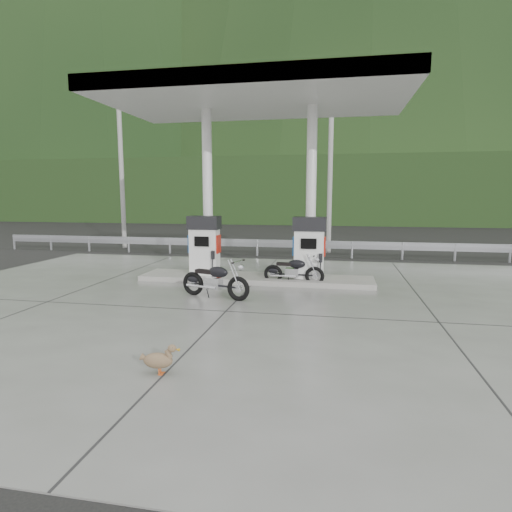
% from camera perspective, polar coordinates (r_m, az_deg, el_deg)
% --- Properties ---
extents(ground, '(160.00, 160.00, 0.00)m').
position_cam_1_polar(ground, '(10.60, -2.63, -6.06)').
color(ground, black).
rests_on(ground, ground).
extents(forecourt_apron, '(18.00, 14.00, 0.02)m').
position_cam_1_polar(forecourt_apron, '(10.60, -2.63, -6.01)').
color(forecourt_apron, slate).
rests_on(forecourt_apron, ground).
extents(pump_island, '(7.00, 1.40, 0.15)m').
position_cam_1_polar(pump_island, '(12.97, -0.04, -3.01)').
color(pump_island, gray).
rests_on(pump_island, forecourt_apron).
extents(gas_pump_left, '(0.95, 0.55, 1.80)m').
position_cam_1_polar(gas_pump_left, '(13.21, -6.87, 1.42)').
color(gas_pump_left, white).
rests_on(gas_pump_left, pump_island).
extents(gas_pump_right, '(0.95, 0.55, 1.80)m').
position_cam_1_polar(gas_pump_right, '(12.61, 7.11, 1.10)').
color(gas_pump_right, white).
rests_on(gas_pump_right, pump_island).
extents(canopy_column_left, '(0.30, 0.30, 5.00)m').
position_cam_1_polar(canopy_column_left, '(13.51, -6.47, 8.38)').
color(canopy_column_left, white).
rests_on(canopy_column_left, pump_island).
extents(canopy_column_right, '(0.30, 0.30, 5.00)m').
position_cam_1_polar(canopy_column_right, '(12.92, 7.36, 8.37)').
color(canopy_column_right, white).
rests_on(canopy_column_right, pump_island).
extents(canopy_roof, '(8.50, 5.00, 0.40)m').
position_cam_1_polar(canopy_roof, '(13.02, -0.05, 20.41)').
color(canopy_roof, white).
rests_on(canopy_roof, canopy_column_left).
extents(guardrail, '(26.00, 0.16, 1.42)m').
position_cam_1_polar(guardrail, '(18.25, 3.25, 2.17)').
color(guardrail, '#9EA0A6').
rests_on(guardrail, ground).
extents(road, '(60.00, 7.00, 0.01)m').
position_cam_1_polar(road, '(21.78, 4.47, 1.25)').
color(road, black).
rests_on(road, ground).
extents(utility_pole_a, '(0.22, 0.22, 8.00)m').
position_cam_1_polar(utility_pole_a, '(22.15, -17.52, 11.38)').
color(utility_pole_a, gray).
rests_on(utility_pole_a, ground).
extents(utility_pole_b, '(0.22, 0.22, 8.00)m').
position_cam_1_polar(utility_pole_b, '(19.55, 9.88, 12.11)').
color(utility_pole_b, gray).
rests_on(utility_pole_b, ground).
extents(tree_band, '(80.00, 6.00, 6.00)m').
position_cam_1_polar(tree_band, '(40.07, 7.55, 8.62)').
color(tree_band, black).
rests_on(tree_band, ground).
extents(forested_hills, '(100.00, 40.00, 140.00)m').
position_cam_1_polar(forested_hills, '(70.08, 8.99, 5.89)').
color(forested_hills, black).
rests_on(forested_hills, ground).
extents(motorcycle_left, '(1.70, 0.65, 0.79)m').
position_cam_1_polar(motorcycle_left, '(12.47, 5.05, -2.00)').
color(motorcycle_left, black).
rests_on(motorcycle_left, forecourt_apron).
extents(motorcycle_right, '(1.92, 1.08, 0.87)m').
position_cam_1_polar(motorcycle_right, '(10.85, -5.49, -3.31)').
color(motorcycle_right, black).
rests_on(motorcycle_right, forecourt_apron).
extents(duck, '(0.54, 0.19, 0.38)m').
position_cam_1_polar(duck, '(6.54, -12.93, -13.48)').
color(duck, brown).
rests_on(duck, forecourt_apron).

